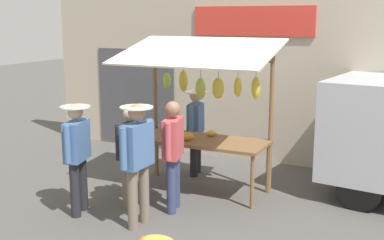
% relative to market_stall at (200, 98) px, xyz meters
% --- Properties ---
extents(ground_plane, '(40.00, 40.00, 0.00)m').
position_rel_market_stall_xyz_m(ground_plane, '(-0.02, 0.05, -1.54)').
color(ground_plane, '#514F4C').
extents(street_backdrop, '(9.00, 0.30, 3.40)m').
position_rel_market_stall_xyz_m(street_backdrop, '(0.03, -2.14, 0.16)').
color(street_backdrop, '#B2A893').
rests_on(street_backdrop, ground).
extents(market_stall, '(2.50, 1.46, 2.50)m').
position_rel_market_stall_xyz_m(market_stall, '(0.00, 0.00, 0.00)').
color(market_stall, brown).
rests_on(market_stall, ground).
extents(vendor_with_sunhat, '(0.40, 0.66, 1.56)m').
position_rel_market_stall_xyz_m(vendor_with_sunhat, '(0.42, -0.70, -0.63)').
color(vendor_with_sunhat, '#232328').
rests_on(vendor_with_sunhat, ground).
extents(shopper_with_ponytail, '(0.44, 0.72, 1.71)m').
position_rel_market_stall_xyz_m(shopper_with_ponytail, '(0.13, 1.71, -0.52)').
color(shopper_with_ponytail, '#726656').
rests_on(shopper_with_ponytail, ground).
extents(shopper_in_grey_tee, '(0.34, 0.68, 1.65)m').
position_rel_market_stall_xyz_m(shopper_in_grey_tee, '(-0.03, 1.00, -0.59)').
color(shopper_in_grey_tee, navy).
rests_on(shopper_in_grey_tee, ground).
extents(shopper_with_shopping_bag, '(0.42, 0.68, 1.63)m').
position_rel_market_stall_xyz_m(shopper_with_shopping_bag, '(1.15, 1.71, -0.58)').
color(shopper_with_shopping_bag, '#232328').
rests_on(shopper_with_shopping_bag, ground).
extents(shopper_in_striped_shirt, '(0.24, 0.67, 1.53)m').
position_rel_market_stall_xyz_m(shopper_in_striped_shirt, '(0.63, 1.11, -0.67)').
color(shopper_in_striped_shirt, '#726656').
rests_on(shopper_in_striped_shirt, ground).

